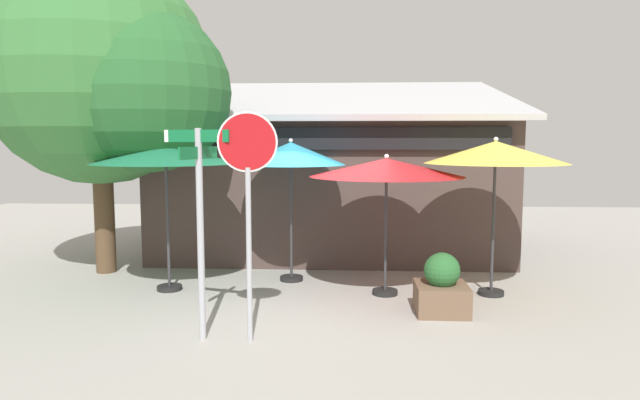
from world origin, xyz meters
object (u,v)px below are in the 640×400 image
(patio_umbrella_mustard_far_right, at_px, (496,154))
(sidewalk_planter, at_px, (442,288))
(shade_tree, at_px, (110,77))
(street_sign_post, at_px, (200,210))
(patio_umbrella_teal_center, at_px, (291,155))
(stop_sign, at_px, (248,183))
(patio_umbrella_forest_green_left, at_px, (166,156))
(patio_umbrella_crimson_right, at_px, (387,168))

(patio_umbrella_mustard_far_right, xyz_separation_m, sidewalk_planter, (-1.02, -1.08, -2.05))
(shade_tree, xyz_separation_m, sidewalk_planter, (6.09, -2.23, -3.50))
(street_sign_post, bearing_deg, patio_umbrella_teal_center, 74.95)
(stop_sign, relative_size, patio_umbrella_forest_green_left, 1.15)
(sidewalk_planter, bearing_deg, patio_umbrella_forest_green_left, 166.99)
(patio_umbrella_crimson_right, height_order, sidewalk_planter, patio_umbrella_crimson_right)
(street_sign_post, height_order, stop_sign, stop_sign)
(patio_umbrella_crimson_right, relative_size, shade_tree, 0.42)
(patio_umbrella_forest_green_left, height_order, patio_umbrella_teal_center, patio_umbrella_teal_center)
(street_sign_post, relative_size, patio_umbrella_teal_center, 1.05)
(street_sign_post, height_order, patio_umbrella_forest_green_left, street_sign_post)
(patio_umbrella_forest_green_left, relative_size, patio_umbrella_mustard_far_right, 0.97)
(patio_umbrella_forest_green_left, relative_size, patio_umbrella_teal_center, 0.98)
(patio_umbrella_teal_center, bearing_deg, street_sign_post, -105.05)
(patio_umbrella_mustard_far_right, bearing_deg, street_sign_post, -151.48)
(shade_tree, bearing_deg, street_sign_post, -52.93)
(patio_umbrella_forest_green_left, distance_m, sidewalk_planter, 5.17)
(stop_sign, xyz_separation_m, patio_umbrella_crimson_right, (1.93, 2.38, 0.08))
(street_sign_post, height_order, sidewalk_planter, street_sign_post)
(shade_tree, bearing_deg, patio_umbrella_mustard_far_right, -9.21)
(street_sign_post, distance_m, patio_umbrella_forest_green_left, 2.78)
(patio_umbrella_crimson_right, height_order, shade_tree, shade_tree)
(street_sign_post, distance_m, patio_umbrella_crimson_right, 3.51)
(patio_umbrella_crimson_right, relative_size, patio_umbrella_mustard_far_right, 0.97)
(stop_sign, height_order, patio_umbrella_teal_center, stop_sign)
(stop_sign, xyz_separation_m, sidewalk_planter, (2.74, 1.38, -1.72))
(sidewalk_planter, bearing_deg, patio_umbrella_crimson_right, 128.90)
(street_sign_post, xyz_separation_m, patio_umbrella_teal_center, (0.86, 3.20, 0.65))
(patio_umbrella_teal_center, relative_size, sidewalk_planter, 2.85)
(street_sign_post, distance_m, patio_umbrella_mustard_far_right, 5.08)
(patio_umbrella_forest_green_left, xyz_separation_m, shade_tree, (-1.44, 1.16, 1.50))
(patio_umbrella_teal_center, relative_size, patio_umbrella_crimson_right, 1.02)
(shade_tree, bearing_deg, patio_umbrella_crimson_right, -13.09)
(shade_tree, bearing_deg, patio_umbrella_forest_green_left, -38.75)
(patio_umbrella_mustard_far_right, bearing_deg, patio_umbrella_forest_green_left, -179.96)
(stop_sign, xyz_separation_m, patio_umbrella_teal_center, (0.20, 3.26, 0.28))
(patio_umbrella_forest_green_left, height_order, patio_umbrella_crimson_right, patio_umbrella_forest_green_left)
(patio_umbrella_mustard_far_right, bearing_deg, shade_tree, 170.79)
(patio_umbrella_teal_center, bearing_deg, shade_tree, 174.34)
(street_sign_post, xyz_separation_m, stop_sign, (0.66, -0.05, 0.36))
(street_sign_post, relative_size, patio_umbrella_crimson_right, 1.07)
(patio_umbrella_forest_green_left, distance_m, patio_umbrella_crimson_right, 3.84)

